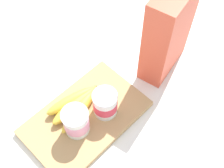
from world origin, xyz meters
TOP-DOWN VIEW (x-y plane):
  - ground_plane at (0.00, 0.00)m, footprint 2.40×2.40m
  - cutting_board at (0.00, 0.00)m, footprint 0.34×0.22m
  - cereal_box at (-0.31, 0.03)m, footprint 0.19×0.11m
  - yogurt_cup_front at (-0.05, 0.03)m, footprint 0.07×0.07m
  - yogurt_cup_back at (0.04, 0.01)m, footprint 0.07×0.07m
  - banana_bunch at (0.00, -0.04)m, footprint 0.17×0.11m

SIDE VIEW (x-z plane):
  - ground_plane at x=0.00m, z-range 0.00..0.00m
  - cutting_board at x=0.00m, z-range 0.00..0.02m
  - banana_bunch at x=0.00m, z-range 0.02..0.06m
  - yogurt_cup_front at x=-0.05m, z-range 0.02..0.10m
  - yogurt_cup_back at x=0.04m, z-range 0.02..0.11m
  - cereal_box at x=-0.31m, z-range 0.00..0.30m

